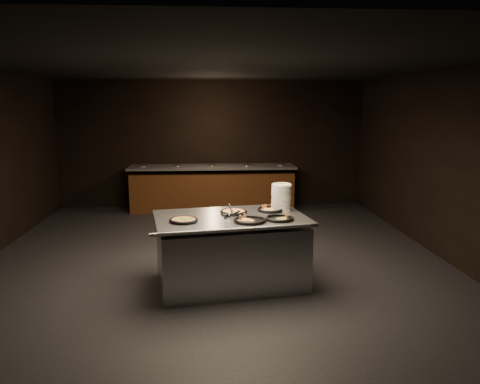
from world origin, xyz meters
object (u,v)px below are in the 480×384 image
(plate_stack, at_px, (281,197))
(pan_cheese_whole, at_px, (234,212))
(serving_counter, at_px, (231,252))
(pan_veggie_whole, at_px, (184,220))

(plate_stack, distance_m, pan_cheese_whole, 0.69)
(serving_counter, bearing_deg, plate_stack, 15.47)
(serving_counter, relative_size, pan_cheese_whole, 5.77)
(pan_veggie_whole, xyz_separation_m, pan_cheese_whole, (0.64, 0.42, 0.00))
(serving_counter, bearing_deg, pan_veggie_whole, -167.10)
(plate_stack, height_order, pan_cheese_whole, plate_stack)
(pan_cheese_whole, bearing_deg, serving_counter, -106.43)
(plate_stack, relative_size, pan_cheese_whole, 0.98)
(serving_counter, height_order, plate_stack, plate_stack)
(serving_counter, height_order, pan_cheese_whole, pan_cheese_whole)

